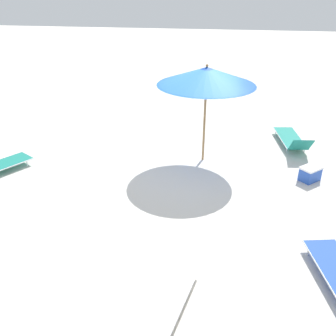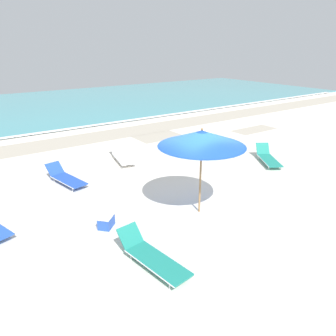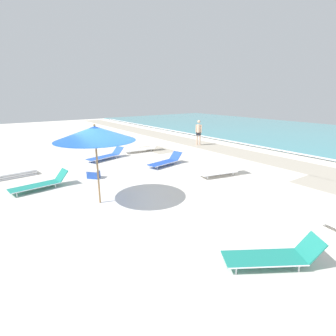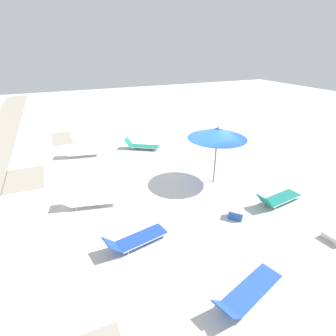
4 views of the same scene
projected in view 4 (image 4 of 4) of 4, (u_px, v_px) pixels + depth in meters
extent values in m
cube|color=silver|center=(198.00, 183.00, 12.13)|extent=(60.00, 60.00, 0.16)
cube|color=#AFA492|center=(25.00, 179.00, 12.31)|extent=(2.62, 1.68, 0.00)
cube|color=#AFA492|center=(62.00, 138.00, 17.66)|extent=(2.90, 1.25, 0.00)
cylinder|color=#9E7547|center=(215.00, 158.00, 11.57)|extent=(0.06, 0.06, 2.33)
cone|color=blue|center=(217.00, 133.00, 11.08)|extent=(2.53, 2.53, 0.45)
cylinder|color=#163D95|center=(217.00, 138.00, 11.17)|extent=(2.46, 2.46, 0.01)
sphere|color=#9E7547|center=(218.00, 127.00, 10.97)|extent=(0.07, 0.07, 0.07)
cube|color=blue|center=(142.00, 237.00, 8.31)|extent=(0.91, 1.70, 0.03)
cylinder|color=silver|center=(147.00, 243.00, 8.09)|extent=(0.35, 1.59, 0.03)
cylinder|color=silver|center=(138.00, 232.00, 8.53)|extent=(0.35, 1.59, 0.03)
cube|color=blue|center=(112.00, 245.00, 7.71)|extent=(0.65, 0.52, 0.41)
cylinder|color=silver|center=(163.00, 236.00, 8.49)|extent=(0.03, 0.03, 0.16)
cylinder|color=silver|center=(155.00, 228.00, 8.87)|extent=(0.03, 0.03, 0.16)
cylinder|color=silver|center=(128.00, 253.00, 7.84)|extent=(0.03, 0.03, 0.16)
cylinder|color=silver|center=(121.00, 243.00, 8.21)|extent=(0.03, 0.03, 0.16)
cube|color=#1E8475|center=(145.00, 146.00, 15.75)|extent=(1.40, 1.73, 0.03)
cylinder|color=silver|center=(144.00, 148.00, 15.48)|extent=(0.92, 1.43, 0.03)
cylinder|color=silver|center=(146.00, 145.00, 16.02)|extent=(0.92, 1.43, 0.03)
cube|color=#1E8475|center=(128.00, 142.00, 15.79)|extent=(0.67, 0.61, 0.46)
cylinder|color=silver|center=(155.00, 150.00, 15.47)|extent=(0.03, 0.03, 0.16)
cylinder|color=silver|center=(156.00, 147.00, 15.93)|extent=(0.03, 0.03, 0.16)
cylinder|color=silver|center=(133.00, 149.00, 15.65)|extent=(0.03, 0.03, 0.16)
cylinder|color=silver|center=(135.00, 146.00, 16.11)|extent=(0.03, 0.03, 0.16)
cube|color=white|center=(95.00, 201.00, 10.24)|extent=(0.95, 1.79, 0.03)
cylinder|color=silver|center=(94.00, 205.00, 9.97)|extent=(0.39, 1.67, 0.03)
cylinder|color=silver|center=(95.00, 197.00, 10.51)|extent=(0.39, 1.67, 0.03)
cube|color=white|center=(65.00, 201.00, 9.98)|extent=(0.66, 0.59, 0.32)
cylinder|color=silver|center=(112.00, 205.00, 10.17)|extent=(0.03, 0.03, 0.16)
cylinder|color=silver|center=(112.00, 198.00, 10.63)|extent=(0.03, 0.03, 0.16)
cylinder|color=silver|center=(77.00, 209.00, 9.93)|extent=(0.03, 0.03, 0.16)
cylinder|color=silver|center=(78.00, 202.00, 10.39)|extent=(0.03, 0.03, 0.16)
cube|color=#1E8475|center=(282.00, 198.00, 10.45)|extent=(0.82, 1.80, 0.03)
cylinder|color=silver|center=(288.00, 201.00, 10.22)|extent=(0.25, 1.72, 0.03)
cylinder|color=silver|center=(275.00, 195.00, 10.69)|extent=(0.25, 1.72, 0.03)
cube|color=#1E8475|center=(264.00, 201.00, 9.88)|extent=(0.62, 0.45, 0.44)
cylinder|color=silver|center=(297.00, 198.00, 10.61)|extent=(0.03, 0.03, 0.16)
cylinder|color=silver|center=(286.00, 193.00, 11.01)|extent=(0.03, 0.03, 0.16)
cylinder|color=silver|center=(275.00, 208.00, 9.98)|extent=(0.03, 0.03, 0.16)
cylinder|color=silver|center=(264.00, 202.00, 10.38)|extent=(0.03, 0.03, 0.16)
cube|color=blue|center=(253.00, 288.00, 6.58)|extent=(1.11, 1.92, 0.03)
cylinder|color=silver|center=(264.00, 296.00, 6.37)|extent=(0.56, 1.76, 0.03)
cylinder|color=silver|center=(243.00, 281.00, 6.78)|extent=(0.56, 1.76, 0.03)
cube|color=blue|center=(226.00, 310.00, 5.84)|extent=(0.67, 0.57, 0.40)
cylinder|color=silver|center=(277.00, 282.00, 6.86)|extent=(0.03, 0.03, 0.16)
cylinder|color=silver|center=(259.00, 270.00, 7.21)|extent=(0.03, 0.03, 0.16)
cylinder|color=silver|center=(245.00, 315.00, 6.02)|extent=(0.03, 0.03, 0.16)
cylinder|color=silver|center=(227.00, 300.00, 6.37)|extent=(0.03, 0.03, 0.16)
cube|color=white|center=(84.00, 153.00, 14.76)|extent=(0.89, 1.75, 0.03)
cylinder|color=silver|center=(84.00, 155.00, 14.50)|extent=(0.33, 1.64, 0.03)
cylinder|color=silver|center=(85.00, 151.00, 15.02)|extent=(0.33, 1.64, 0.03)
cube|color=white|center=(64.00, 152.00, 14.47)|extent=(0.65, 0.54, 0.38)
cylinder|color=silver|center=(96.00, 155.00, 14.71)|extent=(0.03, 0.03, 0.16)
cylinder|color=silver|center=(96.00, 152.00, 15.16)|extent=(0.03, 0.03, 0.16)
cylinder|color=silver|center=(72.00, 157.00, 14.44)|extent=(0.03, 0.03, 0.16)
cylinder|color=silver|center=(73.00, 154.00, 14.89)|extent=(0.03, 0.03, 0.16)
cube|color=blue|center=(236.00, 214.00, 9.46)|extent=(0.58, 0.58, 0.32)
cube|color=white|center=(236.00, 210.00, 9.38)|extent=(0.61, 0.60, 0.05)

